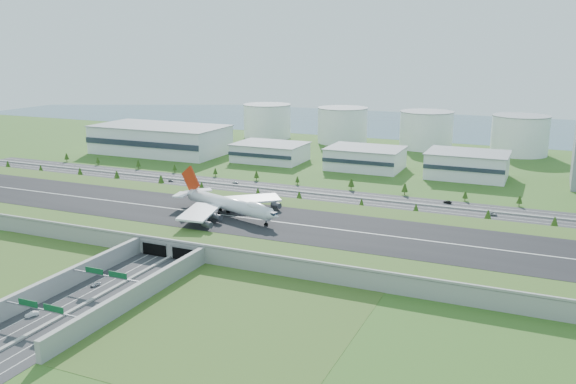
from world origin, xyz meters
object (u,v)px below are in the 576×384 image
at_px(car_1, 32,314).
at_px(car_3, 55,332).
at_px(car_0, 95,284).
at_px(car_6, 492,214).
at_px(car_7, 235,182).
at_px(car_5, 448,202).
at_px(fuel_tank_a, 267,121).
at_px(car_2, 163,270).
at_px(boeing_747, 228,204).
at_px(car_4, 171,181).

distance_m(car_1, car_3, 19.87).
relative_size(car_0, car_6, 0.77).
xyz_separation_m(car_0, car_3, (16.58, -40.09, -0.09)).
bearing_deg(car_7, car_6, 105.81).
distance_m(car_1, car_5, 257.49).
xyz_separation_m(car_0, car_7, (-37.49, 193.01, -0.01)).
bearing_deg(car_6, car_1, 142.37).
height_order(fuel_tank_a, car_7, fuel_tank_a).
bearing_deg(car_3, car_2, -97.41).
bearing_deg(car_1, boeing_747, 107.13).
bearing_deg(car_0, boeing_747, 93.93).
distance_m(car_3, car_4, 240.97).
bearing_deg(car_5, car_2, -13.56).
relative_size(car_6, car_7, 1.12).
relative_size(boeing_747, car_1, 14.81).
height_order(car_1, car_2, car_1).
xyz_separation_m(car_3, car_4, (-100.07, 219.21, 0.06)).
bearing_deg(car_0, car_1, -81.51).
height_order(boeing_747, car_5, boeing_747).
relative_size(car_0, car_2, 0.85).
bearing_deg(car_6, car_5, 54.99).
distance_m(fuel_tank_a, car_6, 337.61).
relative_size(car_3, car_6, 0.79).
distance_m(boeing_747, car_5, 146.30).
relative_size(car_4, car_6, 0.74).
bearing_deg(car_3, car_4, -72.84).
distance_m(car_1, car_7, 228.52).
relative_size(car_0, car_3, 0.97).
xyz_separation_m(fuel_tank_a, car_6, (253.62, -222.21, -16.56)).
xyz_separation_m(car_2, car_7, (-54.10, 167.97, 0.02)).
distance_m(car_0, car_2, 30.04).
distance_m(boeing_747, car_0, 94.31).
xyz_separation_m(boeing_747, car_7, (-50.19, 100.58, -13.83)).
bearing_deg(fuel_tank_a, car_7, -70.60).
bearing_deg(car_4, car_3, -164.13).
bearing_deg(car_6, car_4, 86.72).
height_order(car_1, car_4, car_1).
xyz_separation_m(boeing_747, car_3, (3.88, -132.52, -13.92)).
bearing_deg(car_1, car_4, 134.84).
height_order(fuel_tank_a, car_5, fuel_tank_a).
distance_m(fuel_tank_a, car_4, 224.99).
bearing_deg(car_7, car_5, 111.73).
bearing_deg(car_2, boeing_747, -91.39).
height_order(car_0, car_5, car_5).
bearing_deg(boeing_747, car_3, -69.63).
xyz_separation_m(boeing_747, car_2, (3.91, -67.39, -13.85)).
height_order(car_2, car_7, car_7).
relative_size(car_2, car_4, 1.22).
xyz_separation_m(car_0, car_5, (113.70, 197.38, 0.09)).
distance_m(boeing_747, car_6, 157.04).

